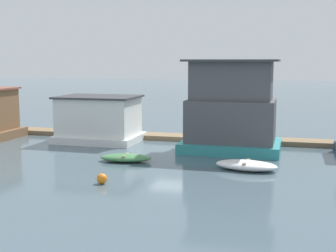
% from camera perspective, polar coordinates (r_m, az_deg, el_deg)
% --- Properties ---
extents(ground_plane, '(200.00, 200.00, 0.00)m').
position_cam_1_polar(ground_plane, '(28.76, 0.52, -2.50)').
color(ground_plane, '#475B66').
extents(dock_walkway, '(42.40, 1.67, 0.30)m').
position_cam_1_polar(dock_walkway, '(31.23, 1.72, -1.39)').
color(dock_walkway, '#846B4C').
rests_on(dock_walkway, ground_plane).
extents(houseboat_white, '(5.28, 3.90, 2.97)m').
position_cam_1_polar(houseboat_white, '(30.66, -8.42, 0.79)').
color(houseboat_white, white).
rests_on(houseboat_white, ground_plane).
extents(houseboat_teal, '(5.65, 4.17, 5.29)m').
position_cam_1_polar(houseboat_teal, '(27.31, 7.74, 2.02)').
color(houseboat_teal, teal).
rests_on(houseboat_teal, ground_plane).
extents(dinghy_green, '(2.83, 1.55, 0.41)m').
position_cam_1_polar(dinghy_green, '(24.50, -5.19, -3.88)').
color(dinghy_green, '#47844C').
rests_on(dinghy_green, ground_plane).
extents(dinghy_white, '(3.11, 1.72, 0.48)m').
position_cam_1_polar(dinghy_white, '(22.84, 9.53, -4.74)').
color(dinghy_white, white).
rests_on(dinghy_white, ground_plane).
extents(buoy_orange, '(0.45, 0.45, 0.45)m').
position_cam_1_polar(buoy_orange, '(20.28, -8.06, -6.37)').
color(buoy_orange, orange).
rests_on(buoy_orange, ground_plane).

